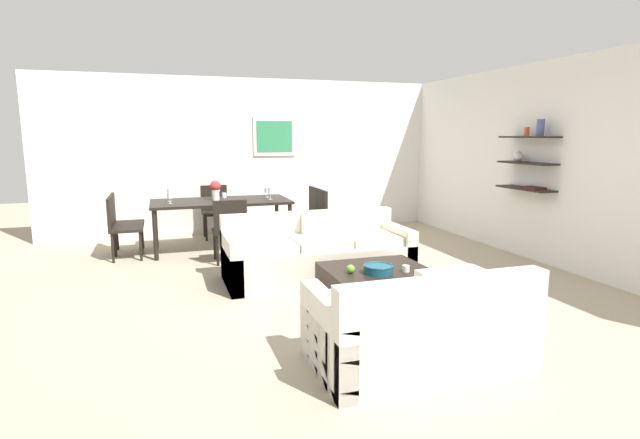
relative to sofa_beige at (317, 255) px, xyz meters
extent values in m
plane|color=tan|center=(0.15, -0.34, -0.29)|extent=(18.00, 18.00, 0.00)
cube|color=silver|center=(0.45, 3.19, 1.06)|extent=(8.40, 0.06, 2.70)
cube|color=white|center=(0.21, 3.15, 1.41)|extent=(0.76, 0.02, 0.68)
cube|color=#338C59|center=(0.21, 3.13, 1.41)|extent=(0.64, 0.01, 0.55)
cube|color=silver|center=(3.18, 0.26, 1.06)|extent=(0.06, 8.20, 2.70)
cube|color=black|center=(3.01, -0.01, 1.41)|extent=(0.28, 0.90, 0.02)
cube|color=black|center=(3.01, -0.01, 1.06)|extent=(0.28, 0.90, 0.02)
cube|color=black|center=(3.01, -0.01, 0.71)|extent=(0.28, 0.90, 0.02)
cylinder|color=#4C518C|center=(3.01, -0.21, 1.53)|extent=(0.10, 0.10, 0.22)
sphere|color=silver|center=(3.01, 0.17, 1.14)|extent=(0.14, 0.14, 0.14)
cylinder|color=#D85933|center=(3.01, 0.04, 1.48)|extent=(0.07, 0.07, 0.12)
cube|color=#4C1E19|center=(3.01, -0.16, 0.74)|extent=(0.20, 0.28, 0.03)
cube|color=beige|center=(0.00, -0.04, -0.08)|extent=(2.22, 0.90, 0.42)
cube|color=beige|center=(0.00, 0.33, 0.31)|extent=(2.22, 0.16, 0.36)
cube|color=beige|center=(-1.04, -0.04, 0.01)|extent=(0.14, 0.90, 0.60)
cube|color=beige|center=(1.04, -0.04, 0.01)|extent=(0.14, 0.90, 0.60)
cube|color=beige|center=(-0.65, -0.08, 0.18)|extent=(0.63, 0.70, 0.10)
cube|color=beige|center=(0.00, -0.08, 0.18)|extent=(0.63, 0.70, 0.10)
cube|color=beige|center=(0.65, -0.08, 0.18)|extent=(0.63, 0.70, 0.10)
cube|color=white|center=(0.04, 0.15, 0.31)|extent=(0.37, 0.16, 0.36)
cube|color=silver|center=(0.04, -2.38, -0.08)|extent=(1.59, 0.90, 0.42)
cube|color=silver|center=(0.04, -2.75, 0.31)|extent=(1.59, 0.16, 0.36)
cube|color=silver|center=(0.77, -2.38, 0.01)|extent=(0.14, 0.90, 0.60)
cube|color=silver|center=(-0.69, -2.38, 0.01)|extent=(0.14, 0.90, 0.60)
cube|color=silver|center=(0.37, -2.34, 0.18)|extent=(0.64, 0.70, 0.10)
cube|color=silver|center=(-0.29, -2.34, 0.18)|extent=(0.64, 0.70, 0.10)
cube|color=white|center=(0.11, -2.57, 0.31)|extent=(0.36, 0.13, 0.36)
cube|color=black|center=(0.30, -1.17, -0.10)|extent=(1.04, 1.08, 0.38)
cylinder|color=navy|center=(0.24, -1.25, 0.13)|extent=(0.29, 0.29, 0.08)
torus|color=navy|center=(0.24, -1.25, 0.16)|extent=(0.29, 0.29, 0.02)
cylinder|color=silver|center=(0.52, -1.28, 0.12)|extent=(0.07, 0.07, 0.07)
sphere|color=#669E2D|center=(-0.02, -1.16, 0.13)|extent=(0.09, 0.09, 0.09)
cube|color=black|center=(-0.91, 1.95, 0.44)|extent=(2.05, 0.99, 0.04)
cylinder|color=black|center=(-1.87, 1.51, 0.06)|extent=(0.06, 0.06, 0.71)
cylinder|color=black|center=(0.05, 1.51, 0.06)|extent=(0.06, 0.06, 0.71)
cylinder|color=black|center=(-1.87, 2.38, 0.06)|extent=(0.06, 0.06, 0.71)
cylinder|color=black|center=(0.05, 2.38, 0.06)|extent=(0.06, 0.06, 0.71)
cube|color=black|center=(-0.91, 1.13, 0.14)|extent=(0.44, 0.44, 0.04)
cube|color=black|center=(-0.91, 0.93, 0.37)|extent=(0.44, 0.04, 0.43)
cylinder|color=black|center=(-0.73, 1.31, -0.09)|extent=(0.04, 0.04, 0.41)
cylinder|color=black|center=(-1.09, 1.31, -0.09)|extent=(0.04, 0.04, 0.41)
cylinder|color=black|center=(-0.73, 0.95, -0.09)|extent=(0.04, 0.04, 0.41)
cylinder|color=black|center=(-1.09, 0.95, -0.09)|extent=(0.04, 0.04, 0.41)
cube|color=black|center=(-0.91, 2.76, 0.14)|extent=(0.44, 0.44, 0.04)
cube|color=black|center=(-0.91, 2.96, 0.37)|extent=(0.44, 0.04, 0.43)
cylinder|color=black|center=(-1.09, 2.58, -0.09)|extent=(0.04, 0.04, 0.41)
cylinder|color=black|center=(-0.73, 2.58, -0.09)|extent=(0.04, 0.04, 0.41)
cylinder|color=black|center=(-1.09, 2.94, -0.09)|extent=(0.04, 0.04, 0.41)
cylinder|color=black|center=(-0.73, 2.94, -0.09)|extent=(0.04, 0.04, 0.41)
cube|color=black|center=(-2.25, 2.17, 0.14)|extent=(0.44, 0.44, 0.04)
cube|color=black|center=(-2.45, 2.17, 0.37)|extent=(0.04, 0.44, 0.43)
cylinder|color=black|center=(-2.07, 1.99, -0.09)|extent=(0.04, 0.04, 0.41)
cylinder|color=black|center=(-2.07, 2.35, -0.09)|extent=(0.04, 0.04, 0.41)
cylinder|color=black|center=(-2.43, 1.99, -0.09)|extent=(0.04, 0.04, 0.41)
cylinder|color=black|center=(-2.43, 2.35, -0.09)|extent=(0.04, 0.04, 0.41)
cube|color=black|center=(-2.25, 1.72, 0.14)|extent=(0.44, 0.44, 0.04)
cube|color=black|center=(-2.45, 1.72, 0.37)|extent=(0.04, 0.44, 0.43)
cylinder|color=black|center=(-2.07, 1.54, -0.09)|extent=(0.04, 0.04, 0.41)
cylinder|color=black|center=(-2.07, 1.90, -0.09)|extent=(0.04, 0.04, 0.41)
cylinder|color=black|center=(-2.43, 1.54, -0.09)|extent=(0.04, 0.04, 0.41)
cylinder|color=black|center=(-2.43, 1.90, -0.09)|extent=(0.04, 0.04, 0.41)
cube|color=black|center=(0.43, 1.72, 0.14)|extent=(0.44, 0.44, 0.04)
cube|color=black|center=(0.63, 1.72, 0.37)|extent=(0.04, 0.44, 0.43)
cylinder|color=black|center=(0.25, 1.90, -0.09)|extent=(0.04, 0.04, 0.41)
cylinder|color=black|center=(0.25, 1.54, -0.09)|extent=(0.04, 0.04, 0.41)
cylinder|color=black|center=(0.61, 1.90, -0.09)|extent=(0.04, 0.04, 0.41)
cylinder|color=black|center=(0.61, 1.54, -0.09)|extent=(0.04, 0.04, 0.41)
cube|color=black|center=(0.43, 2.17, 0.14)|extent=(0.44, 0.44, 0.04)
cube|color=black|center=(0.63, 2.17, 0.37)|extent=(0.04, 0.44, 0.43)
cylinder|color=black|center=(0.25, 2.35, -0.09)|extent=(0.04, 0.04, 0.41)
cylinder|color=black|center=(0.25, 1.99, -0.09)|extent=(0.04, 0.04, 0.41)
cylinder|color=black|center=(0.61, 2.35, -0.09)|extent=(0.04, 0.04, 0.41)
cylinder|color=black|center=(0.61, 1.99, -0.09)|extent=(0.04, 0.04, 0.41)
cylinder|color=silver|center=(-1.65, 1.82, 0.46)|extent=(0.06, 0.06, 0.01)
cylinder|color=silver|center=(-1.65, 1.82, 0.50)|extent=(0.01, 0.01, 0.07)
cylinder|color=silver|center=(-1.65, 1.82, 0.58)|extent=(0.07, 0.07, 0.09)
cylinder|color=silver|center=(-1.65, 2.07, 0.46)|extent=(0.06, 0.06, 0.01)
cylinder|color=silver|center=(-1.65, 2.07, 0.51)|extent=(0.01, 0.01, 0.09)
cylinder|color=silver|center=(-1.65, 2.07, 0.60)|extent=(0.06, 0.06, 0.10)
cylinder|color=silver|center=(-0.17, 2.07, 0.46)|extent=(0.06, 0.06, 0.01)
cylinder|color=silver|center=(-0.17, 2.07, 0.50)|extent=(0.01, 0.01, 0.07)
cylinder|color=silver|center=(-0.17, 2.07, 0.57)|extent=(0.08, 0.08, 0.08)
cylinder|color=silver|center=(-0.91, 1.51, 0.46)|extent=(0.06, 0.06, 0.01)
cylinder|color=silver|center=(-0.91, 1.51, 0.51)|extent=(0.01, 0.01, 0.09)
cylinder|color=silver|center=(-0.91, 1.51, 0.59)|extent=(0.06, 0.06, 0.07)
cylinder|color=silver|center=(-0.17, 1.82, 0.46)|extent=(0.06, 0.06, 0.01)
cylinder|color=silver|center=(-0.17, 1.82, 0.51)|extent=(0.01, 0.01, 0.08)
cylinder|color=silver|center=(-0.17, 1.82, 0.60)|extent=(0.07, 0.07, 0.10)
cylinder|color=silver|center=(-0.91, 2.38, 0.46)|extent=(0.06, 0.06, 0.01)
cylinder|color=silver|center=(-0.91, 2.38, 0.50)|extent=(0.01, 0.01, 0.08)
cylinder|color=silver|center=(-0.91, 2.38, 0.58)|extent=(0.08, 0.08, 0.07)
cylinder|color=silver|center=(-0.98, 1.98, 0.54)|extent=(0.11, 0.11, 0.16)
sphere|color=red|center=(-0.98, 1.98, 0.68)|extent=(0.16, 0.16, 0.16)
camera|label=1|loc=(-1.77, -5.54, 1.44)|focal=27.60mm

